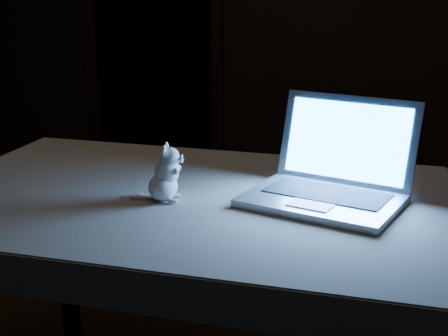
# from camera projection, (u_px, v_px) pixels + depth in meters

# --- Properties ---
(floor) EXTENTS (5.00, 5.00, 0.00)m
(floor) POSITION_uv_depth(u_px,v_px,m) (220.00, 325.00, 2.47)
(floor) COLOR black
(floor) RESTS_ON ground
(doorway) EXTENTS (1.06, 0.36, 2.13)m
(doorway) POSITION_uv_depth(u_px,v_px,m) (153.00, 6.00, 4.74)
(doorway) COLOR black
(doorway) RESTS_ON back_wall
(table) EXTENTS (1.34, 0.90, 0.70)m
(table) POSITION_uv_depth(u_px,v_px,m) (185.00, 312.00, 1.86)
(table) COLOR black
(table) RESTS_ON floor
(tablecloth) EXTENTS (1.61, 1.30, 0.10)m
(tablecloth) POSITION_uv_depth(u_px,v_px,m) (194.00, 215.00, 1.74)
(tablecloth) COLOR #B8AA96
(tablecloth) RESTS_ON table
(laptop) EXTENTS (0.47, 0.44, 0.26)m
(laptop) POSITION_uv_depth(u_px,v_px,m) (324.00, 156.00, 1.64)
(laptop) COLOR #ABABAF
(laptop) RESTS_ON tablecloth
(plush_mouse) EXTENTS (0.12, 0.12, 0.15)m
(plush_mouse) POSITION_uv_depth(u_px,v_px,m) (163.00, 173.00, 1.69)
(plush_mouse) COLOR white
(plush_mouse) RESTS_ON tablecloth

